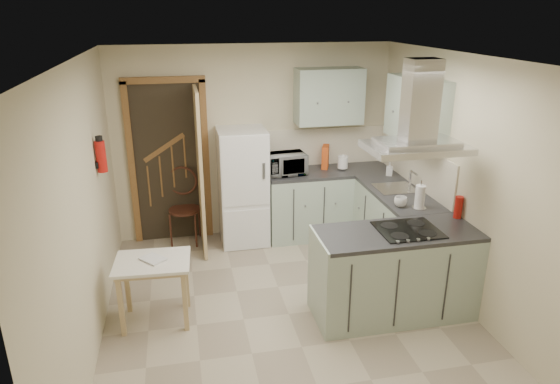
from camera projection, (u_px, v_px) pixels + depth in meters
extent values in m
plane|color=tan|center=(289.00, 314.00, 5.03)|extent=(4.20, 4.20, 0.00)
plane|color=silver|center=(291.00, 59.00, 4.17)|extent=(4.20, 4.20, 0.00)
plane|color=beige|center=(254.00, 142.00, 6.53)|extent=(3.60, 0.00, 3.60)
plane|color=beige|center=(84.00, 214.00, 4.25)|extent=(0.00, 4.20, 4.20)
plane|color=beige|center=(466.00, 185.00, 4.94)|extent=(0.00, 4.20, 4.20)
cube|color=brown|center=(169.00, 163.00, 6.36)|extent=(1.10, 0.12, 2.10)
cube|color=white|center=(243.00, 187.00, 6.39)|extent=(0.60, 0.60, 1.50)
cube|color=#9EB2A0|center=(307.00, 204.00, 6.65)|extent=(1.08, 0.60, 0.90)
cube|color=#9EB2A0|center=(387.00, 218.00, 6.20)|extent=(0.60, 1.95, 0.90)
cube|color=beige|center=(324.00, 146.00, 6.74)|extent=(1.68, 0.02, 0.50)
cube|color=#9EB2A0|center=(329.00, 96.00, 6.34)|extent=(0.85, 0.35, 0.70)
cube|color=#9EB2A0|center=(417.00, 110.00, 5.49)|extent=(0.35, 0.90, 0.70)
cube|color=#9EB2A0|center=(395.00, 273.00, 4.91)|extent=(1.55, 0.65, 0.90)
cube|color=black|center=(408.00, 230.00, 4.77)|extent=(0.58, 0.50, 0.01)
cube|color=silver|center=(416.00, 147.00, 4.49)|extent=(0.90, 0.55, 0.10)
cube|color=silver|center=(395.00, 188.00, 5.88)|extent=(0.45, 0.40, 0.01)
cylinder|color=#B2140F|center=(101.00, 156.00, 5.00)|extent=(0.10, 0.10, 0.32)
cube|color=tan|center=(155.00, 291.00, 4.82)|extent=(0.73, 0.57, 0.66)
cube|color=#4C2419|center=(184.00, 210.00, 6.45)|extent=(0.47, 0.47, 0.90)
imported|color=black|center=(286.00, 164.00, 6.36)|extent=(0.52, 0.38, 0.27)
cylinder|color=white|center=(343.00, 162.00, 6.56)|extent=(0.15, 0.15, 0.20)
cube|color=#CC4A18|center=(325.00, 157.00, 6.61)|extent=(0.15, 0.22, 0.30)
imported|color=silver|center=(389.00, 169.00, 6.32)|extent=(0.10, 0.10, 0.17)
cylinder|color=silver|center=(420.00, 197.00, 5.26)|extent=(0.13, 0.13, 0.26)
imported|color=silver|center=(401.00, 202.00, 5.33)|extent=(0.14, 0.14, 0.11)
cylinder|color=#AB160E|center=(458.00, 207.00, 5.02)|extent=(0.08, 0.08, 0.23)
imported|color=brown|center=(145.00, 258.00, 4.64)|extent=(0.28, 0.28, 0.10)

